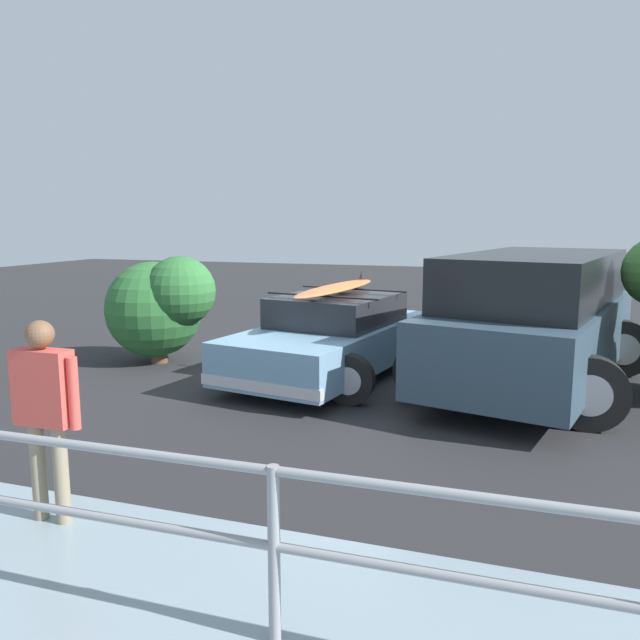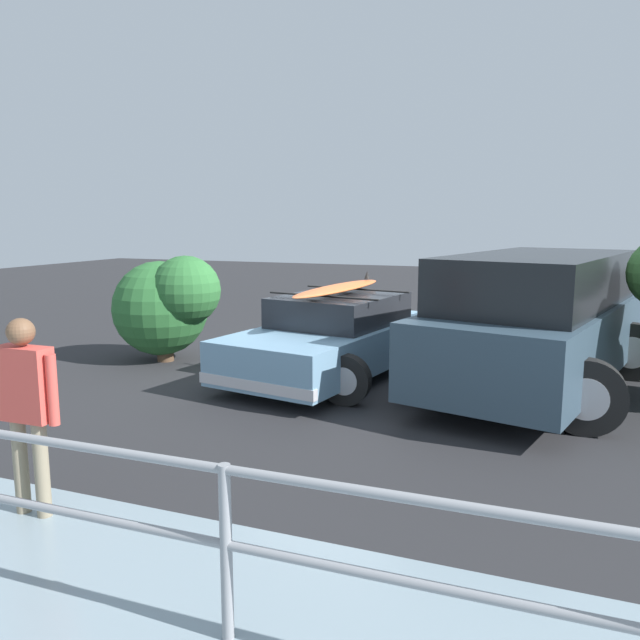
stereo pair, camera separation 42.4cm
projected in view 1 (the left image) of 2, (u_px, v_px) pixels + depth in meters
ground_plane at (326, 365)px, 10.26m from camera, size 44.00×44.00×0.02m
sedan_car at (334, 336)px, 9.50m from camera, size 2.84×4.32×1.51m
suv_car at (535, 319)px, 8.67m from camera, size 3.45×5.24×1.91m
person_bystander at (45, 403)px, 4.80m from camera, size 0.63×0.21×1.61m
bush_near_left at (158, 306)px, 10.35m from camera, size 1.90×1.59×1.78m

